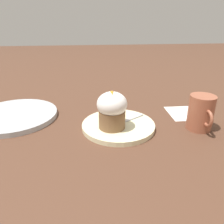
% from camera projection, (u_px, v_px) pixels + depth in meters
% --- Properties ---
extents(ground_plane, '(4.00, 4.00, 0.00)m').
position_uv_depth(ground_plane, '(118.00, 128.00, 0.63)').
color(ground_plane, '#513323').
extents(dessert_plate, '(0.21, 0.21, 0.01)m').
position_uv_depth(dessert_plate, '(118.00, 126.00, 0.63)').
color(dessert_plate, beige).
rests_on(dessert_plate, ground_plane).
extents(carrot_cake, '(0.08, 0.08, 0.11)m').
position_uv_depth(carrot_cake, '(112.00, 110.00, 0.58)').
color(carrot_cake, brown).
rests_on(carrot_cake, dessert_plate).
extents(spoon, '(0.09, 0.12, 0.01)m').
position_uv_depth(spoon, '(120.00, 123.00, 0.62)').
color(spoon, '#B7B7BC').
rests_on(spoon, dessert_plate).
extents(coffee_cup, '(0.10, 0.07, 0.10)m').
position_uv_depth(coffee_cup, '(201.00, 113.00, 0.61)').
color(coffee_cup, '#9E563D').
rests_on(coffee_cup, ground_plane).
extents(side_plate, '(0.26, 0.26, 0.02)m').
position_uv_depth(side_plate, '(14.00, 116.00, 0.69)').
color(side_plate, '#B2B7BC').
rests_on(side_plate, ground_plane).
extents(paper_napkin, '(0.12, 0.10, 0.00)m').
position_uv_depth(paper_napkin, '(184.00, 113.00, 0.72)').
color(paper_napkin, white).
rests_on(paper_napkin, ground_plane).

